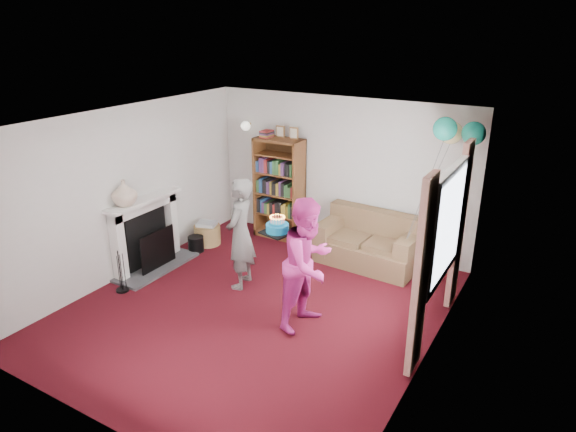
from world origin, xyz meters
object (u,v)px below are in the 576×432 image
Objects in this scene: sofa at (370,244)px; person_striped at (240,234)px; person_magenta at (308,264)px; birthday_cake at (277,228)px; bookcase at (280,189)px.

sofa is 0.96× the size of person_striped.
sofa is 2.10m from person_magenta.
person_magenta is at bearing -86.68° from sofa.
birthday_cake is at bearing 93.20° from person_magenta.
person_striped is at bearing -75.52° from bookcase.
birthday_cake is at bearing -59.41° from bookcase.
sofa is 2.14m from person_striped.
bookcase is at bearing 120.59° from birthday_cake.
bookcase is 5.71× the size of birthday_cake.
sofa is at bearing 128.24° from person_striped.
bookcase reaches higher than person_striped.
bookcase is 2.88m from person_magenta.
person_magenta is 0.59m from birthday_cake.
person_striped reaches higher than birthday_cake.
birthday_cake is (1.31, -2.22, 0.32)m from bookcase.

